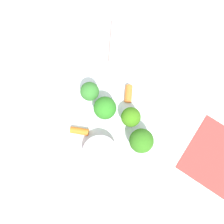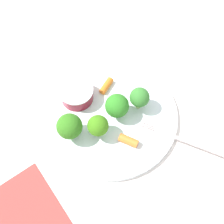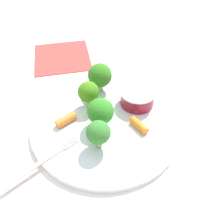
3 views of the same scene
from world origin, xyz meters
name	(u,v)px [view 1 (image 1 of 3)]	position (x,y,z in m)	size (l,w,h in m)	color
ground_plane	(106,121)	(0.00, 0.00, 0.00)	(2.40, 2.40, 0.00)	white
plate	(106,120)	(0.00, 0.00, 0.01)	(0.27, 0.27, 0.01)	white
sauce_cup	(100,154)	(-0.04, 0.06, 0.03)	(0.07, 0.07, 0.03)	maroon
broccoli_floret_0	(90,91)	(0.06, -0.01, 0.05)	(0.04, 0.04, 0.05)	#8FB061
broccoli_floret_1	(105,108)	(0.01, -0.01, 0.05)	(0.05, 0.05, 0.06)	#7EBA6E
broccoli_floret_2	(131,117)	(-0.04, -0.03, 0.05)	(0.04, 0.04, 0.05)	#9AAE65
broccoli_floret_3	(141,141)	(-0.08, -0.01, 0.05)	(0.05, 0.05, 0.06)	#97BC6F
carrot_stick_0	(128,93)	(0.00, -0.07, 0.02)	(0.02, 0.02, 0.04)	orange
carrot_stick_1	(79,131)	(0.02, 0.06, 0.02)	(0.01, 0.01, 0.04)	orange
fork	(111,55)	(0.09, -0.12, 0.01)	(0.11, 0.14, 0.00)	#BFB1B0
napkin	(222,159)	(-0.23, -0.09, 0.00)	(0.14, 0.13, 0.00)	#B43A35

